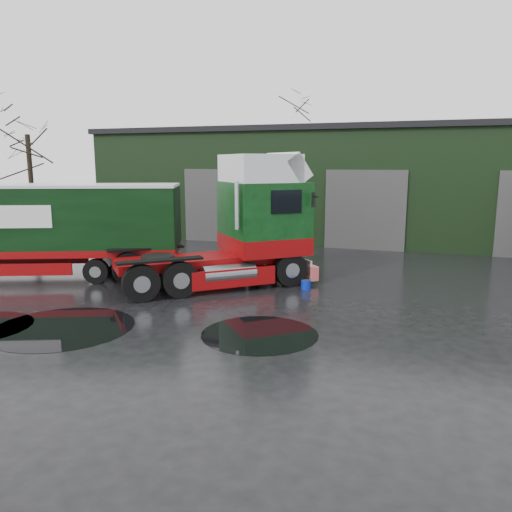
{
  "coord_description": "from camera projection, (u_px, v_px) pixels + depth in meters",
  "views": [
    {
      "loc": [
        4.97,
        -11.48,
        4.35
      ],
      "look_at": [
        0.37,
        1.87,
        1.7
      ],
      "focal_mm": 35.0,
      "sensor_mm": 36.0,
      "label": 1
    }
  ],
  "objects": [
    {
      "name": "puddle_1",
      "position": [
        260.0,
        334.0,
        12.84
      ],
      "size": [
        3.03,
        3.03,
        0.01
      ],
      "primitive_type": "cylinder",
      "color": "black",
      "rests_on": "ground"
    },
    {
      "name": "tree_back_b",
      "position": [
        501.0,
        171.0,
        37.05
      ],
      "size": [
        4.4,
        4.4,
        7.5
      ],
      "primitive_type": null,
      "color": "black",
      "rests_on": "ground"
    },
    {
      "name": "hero_tractor",
      "position": [
        208.0,
        220.0,
        17.56
      ],
      "size": [
        7.78,
        7.42,
        4.7
      ],
      "primitive_type": null,
      "rotation": [
        0.0,
        0.0,
        -0.84
      ],
      "color": "#0B3511",
      "rests_on": "ground"
    },
    {
      "name": "tree_back_a",
      "position": [
        293.0,
        158.0,
        41.99
      ],
      "size": [
        4.4,
        4.4,
        9.5
      ],
      "primitive_type": null,
      "color": "black",
      "rests_on": "ground"
    },
    {
      "name": "puddle_0",
      "position": [
        63.0,
        327.0,
        13.35
      ],
      "size": [
        3.76,
        3.76,
        0.01
      ],
      "primitive_type": "cylinder",
      "color": "black",
      "rests_on": "ground"
    },
    {
      "name": "ground",
      "position": [
        219.0,
        331.0,
        13.07
      ],
      "size": [
        100.0,
        100.0,
        0.0
      ],
      "primitive_type": "plane",
      "color": "black"
    },
    {
      "name": "wash_bucket",
      "position": [
        306.0,
        285.0,
        17.37
      ],
      "size": [
        0.43,
        0.43,
        0.32
      ],
      "primitive_type": "cylinder",
      "rotation": [
        0.0,
        0.0,
        -0.29
      ],
      "color": "#0820B8",
      "rests_on": "ground"
    },
    {
      "name": "warehouse",
      "position": [
        378.0,
        182.0,
        30.43
      ],
      "size": [
        32.4,
        12.4,
        6.3
      ],
      "color": "black",
      "rests_on": "ground"
    },
    {
      "name": "trailer_left",
      "position": [
        24.0,
        232.0,
        18.68
      ],
      "size": [
        11.61,
        6.61,
        3.6
      ],
      "primitive_type": null,
      "rotation": [
        0.0,
        0.0,
        1.96
      ],
      "color": "silver",
      "rests_on": "ground"
    },
    {
      "name": "tree_left",
      "position": [
        30.0,
        164.0,
        28.88
      ],
      "size": [
        4.4,
        4.4,
        8.5
      ],
      "primitive_type": null,
      "color": "black",
      "rests_on": "ground"
    }
  ]
}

